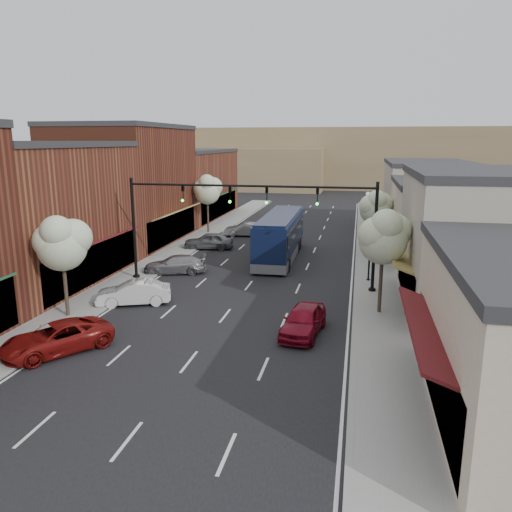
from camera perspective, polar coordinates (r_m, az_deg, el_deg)
The scene contains 28 objects.
ground at distance 25.88m, azimuth -4.73°, elevation -8.30°, with size 160.00×160.00×0.00m, color black.
sidewalk_left at distance 45.30m, azimuth -8.37°, elevation 1.00°, with size 2.80×73.00×0.15m, color gray.
sidewalk_right at distance 42.65m, azimuth 13.37°, elevation 0.04°, with size 2.80×73.00×0.15m, color gray.
curb_left at distance 44.85m, azimuth -6.69°, elevation 0.93°, with size 0.25×73.00×0.17m, color gray.
curb_right at distance 42.63m, azimuth 11.49°, elevation 0.12°, with size 0.25×73.00×0.17m, color gray.
bldg_left_midnear at distance 36.29m, azimuth -24.20°, elevation 4.38°, with size 10.14×14.10×9.40m.
bldg_left_midfar at distance 48.18m, azimuth -14.57°, elevation 7.85°, with size 10.14×14.10×10.90m.
bldg_left_far at distance 62.99m, azimuth -8.07°, elevation 8.12°, with size 10.14×18.10×8.40m.
bldg_right_midnear at distance 30.38m, azimuth 24.39°, elevation 1.45°, with size 9.14×12.10×7.90m.
bldg_right_midfar at distance 42.12m, azimuth 20.83°, elevation 3.66°, with size 9.14×12.10×6.40m.
bldg_right_far at distance 55.81m, azimuth 18.72°, elevation 6.43°, with size 9.14×16.10×7.40m.
hill_far at distance 113.36m, azimuth 8.33°, elevation 11.16°, with size 120.00×30.00×12.00m, color #7A6647.
hill_near at distance 106.16m, azimuth -5.93°, elevation 10.02°, with size 50.00×20.00×8.00m, color #7A6647.
signal_mast_right at distance 31.49m, azimuth 9.19°, elevation 4.14°, with size 8.22×0.46×7.00m.
signal_mast_left at distance 33.87m, azimuth -10.23°, elevation 4.72°, with size 8.22×0.46×7.00m.
tree_right_near at distance 27.53m, azimuth 14.45°, elevation 2.27°, with size 2.85×2.65×5.95m.
tree_right_far at distance 43.40m, azimuth 13.52°, elevation 5.51°, with size 2.85×2.65×5.43m.
tree_left_near at distance 28.07m, azimuth -21.32°, elevation 1.51°, with size 2.85×2.65×5.69m.
tree_left_far at distance 51.56m, azimuth -5.55°, elevation 7.62°, with size 2.85×2.65×6.13m.
lamp_post_near at distance 34.21m, azimuth 12.94°, elevation 1.93°, with size 0.44×0.44×4.44m.
lamp_post_far at distance 51.50m, azimuth 12.62°, elevation 5.58°, with size 0.44×0.44×4.44m.
coach_bus at distance 40.54m, azimuth 2.78°, elevation 2.34°, with size 2.78×11.92×3.63m.
red_hatchback at distance 24.99m, azimuth 5.44°, elevation -7.32°, with size 1.72×4.28×1.46m, color maroon.
parked_car_a at distance 24.60m, azimuth -21.81°, elevation -8.69°, with size 2.26×4.90×1.36m, color maroon.
parked_car_b at distance 30.17m, azimuth -13.81°, elevation -4.10°, with size 1.49×4.27×1.41m, color silver.
parked_car_c at distance 36.62m, azimuth -9.24°, elevation -0.96°, with size 1.83×4.49×1.30m, color gray.
parked_car_d at distance 44.44m, azimuth -5.40°, elevation 1.73°, with size 1.76×4.36×1.49m, color #525459.
parked_car_e at distance 50.37m, azimuth -1.27°, elevation 3.05°, with size 1.45×4.16×1.37m, color gray.
Camera 1 is at (6.93, -23.10, 9.38)m, focal length 35.00 mm.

